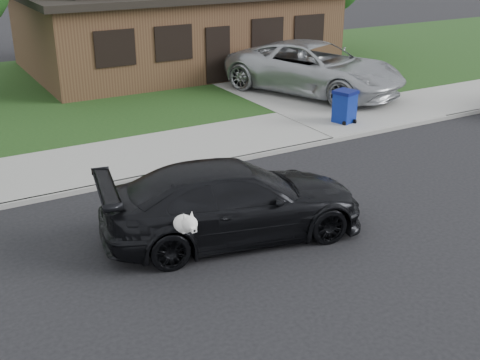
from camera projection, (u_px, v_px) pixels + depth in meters
ground at (294, 218)px, 12.57m from camera, size 120.00×120.00×0.00m
sidewalk at (191, 147)px, 16.56m from camera, size 60.00×3.00×0.12m
curb at (217, 163)px, 15.36m from camera, size 60.00×0.12×0.12m
lawn at (101, 87)px, 22.98m from camera, size 60.00×13.00×0.13m
driveway at (276, 84)px, 23.32m from camera, size 4.50×13.00×0.14m
sedan at (233, 201)px, 11.56m from camera, size 5.42×3.02×1.49m
minivan at (315, 68)px, 21.44m from camera, size 5.23×7.13×1.80m
recycling_bin at (345, 106)px, 18.27m from camera, size 0.75×0.75×1.00m
house at (174, 18)px, 25.62m from camera, size 12.60×8.60×4.65m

